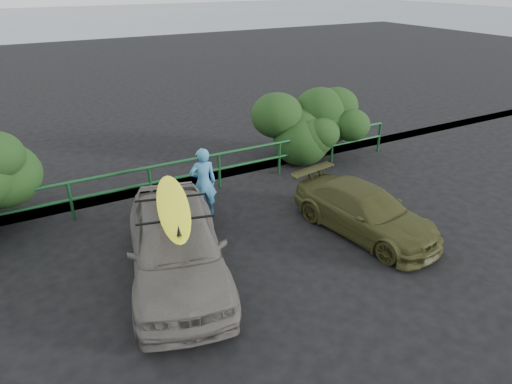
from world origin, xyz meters
TOP-DOWN VIEW (x-y plane):
  - ground at (0.00, 0.00)m, footprint 80.00×80.00m
  - ocean at (0.00, 60.00)m, footprint 200.00×200.00m
  - guardrail at (0.00, 5.00)m, footprint 14.00×0.08m
  - shrub_right at (5.00, 5.50)m, footprint 3.20×2.40m
  - sedan at (-1.54, 1.47)m, footprint 2.91×4.85m
  - olive_vehicle at (2.92, 1.06)m, footprint 2.10×3.97m
  - man at (-0.04, 3.65)m, footprint 0.72×0.54m
  - roof_rack at (-1.54, 1.47)m, footprint 1.60×1.30m
  - surfboard at (-1.54, 1.47)m, footprint 1.30×2.92m

SIDE VIEW (x-z plane):
  - ground at x=0.00m, z-range 0.00..0.00m
  - ocean at x=0.00m, z-range 0.00..0.00m
  - guardrail at x=0.00m, z-range 0.00..1.04m
  - olive_vehicle at x=2.92m, z-range 0.00..1.10m
  - sedan at x=-1.54m, z-range 0.00..1.55m
  - man at x=-0.04m, z-range 0.00..1.80m
  - shrub_right at x=5.00m, z-range 0.00..2.02m
  - roof_rack at x=-1.54m, z-range 1.55..1.59m
  - surfboard at x=-1.54m, z-range 1.59..1.68m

